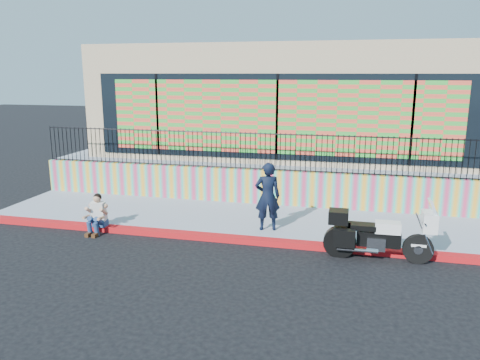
% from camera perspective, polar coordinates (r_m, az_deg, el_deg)
% --- Properties ---
extents(ground, '(90.00, 90.00, 0.00)m').
position_cam_1_polar(ground, '(12.12, 1.14, -7.70)').
color(ground, black).
rests_on(ground, ground).
extents(red_curb, '(16.00, 0.30, 0.15)m').
position_cam_1_polar(red_curb, '(12.10, 1.15, -7.36)').
color(red_curb, '#AC0C1A').
rests_on(red_curb, ground).
extents(sidewalk, '(16.00, 3.00, 0.15)m').
position_cam_1_polar(sidewalk, '(13.62, 2.66, -5.02)').
color(sidewalk, '#8C95A8').
rests_on(sidewalk, ground).
extents(mural_wall, '(16.00, 0.20, 1.10)m').
position_cam_1_polar(mural_wall, '(14.97, 3.86, -0.90)').
color(mural_wall, '#DA3968').
rests_on(mural_wall, sidewalk).
extents(metal_fence, '(15.80, 0.04, 1.20)m').
position_cam_1_polar(metal_fence, '(14.74, 3.92, 3.45)').
color(metal_fence, black).
rests_on(metal_fence, mural_wall).
extents(elevated_platform, '(16.00, 10.00, 1.25)m').
position_cam_1_polar(elevated_platform, '(19.92, 6.38, 2.31)').
color(elevated_platform, '#8C95A8').
rests_on(elevated_platform, ground).
extents(storefront_building, '(14.00, 8.06, 4.00)m').
position_cam_1_polar(storefront_building, '(19.39, 6.49, 9.83)').
color(storefront_building, tan).
rests_on(storefront_building, elevated_platform).
extents(police_motorcycle, '(2.44, 0.81, 1.52)m').
position_cam_1_polar(police_motorcycle, '(11.35, 16.33, -6.29)').
color(police_motorcycle, black).
rests_on(police_motorcycle, ground).
extents(police_officer, '(0.76, 0.60, 1.84)m').
position_cam_1_polar(police_officer, '(12.43, 3.38, -2.01)').
color(police_officer, black).
rests_on(police_officer, sidewalk).
extents(seated_man, '(0.54, 0.71, 1.06)m').
position_cam_1_polar(seated_man, '(13.27, -17.13, -4.40)').
color(seated_man, navy).
rests_on(seated_man, ground).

